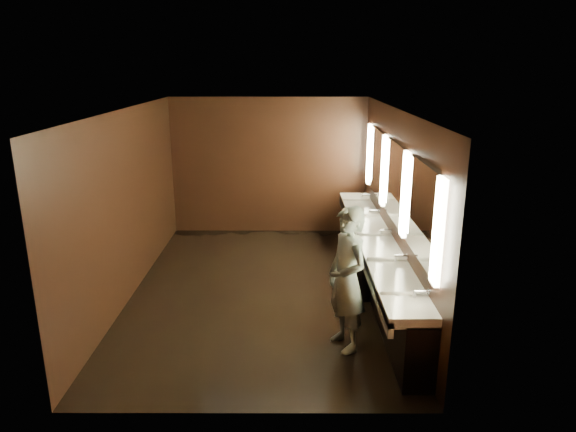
{
  "coord_description": "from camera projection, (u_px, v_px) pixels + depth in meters",
  "views": [
    {
      "loc": [
        0.43,
        -7.44,
        3.42
      ],
      "look_at": [
        0.41,
        0.0,
        1.21
      ],
      "focal_mm": 32.0,
      "sensor_mm": 36.0,
      "label": 1
    }
  ],
  "objects": [
    {
      "name": "floor",
      "position": [
        262.0,
        289.0,
        8.11
      ],
      "size": [
        6.0,
        6.0,
        0.0
      ],
      "primitive_type": "plane",
      "color": "black",
      "rests_on": "ground"
    },
    {
      "name": "mirror_band",
      "position": [
        394.0,
        181.0,
        7.61
      ],
      "size": [
        0.06,
        5.03,
        1.15
      ],
      "color": "#FFF8C5",
      "rests_on": "wall_right"
    },
    {
      "name": "ceiling",
      "position": [
        260.0,
        109.0,
        7.31
      ],
      "size": [
        4.0,
        6.0,
        0.02
      ],
      "primitive_type": "cube",
      "color": "#2D2D2B",
      "rests_on": "wall_back"
    },
    {
      "name": "wall_back",
      "position": [
        269.0,
        166.0,
        10.59
      ],
      "size": [
        4.0,
        0.02,
        2.8
      ],
      "primitive_type": "cube",
      "color": "black",
      "rests_on": "floor"
    },
    {
      "name": "sink_counter",
      "position": [
        377.0,
        260.0,
        7.96
      ],
      "size": [
        0.55,
        5.4,
        1.01
      ],
      "color": "black",
      "rests_on": "floor"
    },
    {
      "name": "person",
      "position": [
        347.0,
        279.0,
        6.22
      ],
      "size": [
        0.67,
        0.79,
        1.83
      ],
      "primitive_type": "imported",
      "rotation": [
        0.0,
        0.0,
        -1.15
      ],
      "color": "#81ABC1",
      "rests_on": "floor"
    },
    {
      "name": "wall_front",
      "position": [
        244.0,
        287.0,
        4.84
      ],
      "size": [
        4.0,
        0.02,
        2.8
      ],
      "primitive_type": "cube",
      "color": "black",
      "rests_on": "floor"
    },
    {
      "name": "wall_right",
      "position": [
        394.0,
        204.0,
        7.71
      ],
      "size": [
        0.02,
        6.0,
        2.8
      ],
      "primitive_type": "cube",
      "color": "black",
      "rests_on": "floor"
    },
    {
      "name": "trash_bin",
      "position": [
        365.0,
        280.0,
        7.77
      ],
      "size": [
        0.42,
        0.42,
        0.56
      ],
      "primitive_type": "cylinder",
      "rotation": [
        0.0,
        0.0,
        -0.16
      ],
      "color": "black",
      "rests_on": "floor"
    },
    {
      "name": "wall_left",
      "position": [
        128.0,
        204.0,
        7.72
      ],
      "size": [
        0.02,
        6.0,
        2.8
      ],
      "primitive_type": "cube",
      "color": "black",
      "rests_on": "floor"
    }
  ]
}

